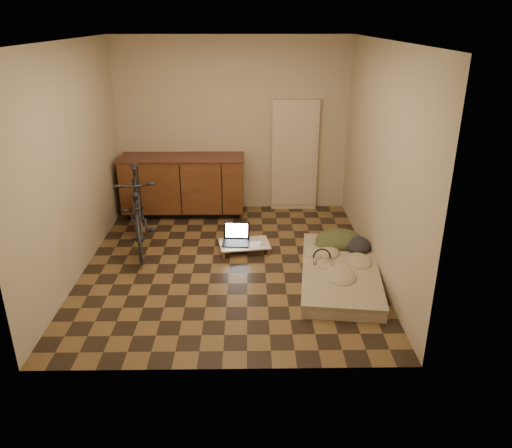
{
  "coord_description": "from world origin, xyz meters",
  "views": [
    {
      "loc": [
        0.24,
        -5.51,
        2.83
      ],
      "look_at": [
        0.33,
        -0.05,
        0.55
      ],
      "focal_mm": 35.0,
      "sensor_mm": 36.0,
      "label": 1
    }
  ],
  "objects_px": {
    "bicycle": "(137,205)",
    "laptop": "(236,238)",
    "futon": "(340,272)",
    "lap_desk": "(244,244)"
  },
  "relations": [
    {
      "from": "bicycle",
      "to": "laptop",
      "type": "bearing_deg",
      "value": -18.26
    },
    {
      "from": "bicycle",
      "to": "futon",
      "type": "bearing_deg",
      "value": -32.76
    },
    {
      "from": "lap_desk",
      "to": "laptop",
      "type": "relative_size",
      "value": 1.95
    },
    {
      "from": "bicycle",
      "to": "futon",
      "type": "xyz_separation_m",
      "value": [
        2.5,
        -0.93,
        -0.5
      ]
    },
    {
      "from": "laptop",
      "to": "futon",
      "type": "bearing_deg",
      "value": -29.82
    },
    {
      "from": "bicycle",
      "to": "lap_desk",
      "type": "relative_size",
      "value": 2.56
    },
    {
      "from": "bicycle",
      "to": "laptop",
      "type": "height_order",
      "value": "bicycle"
    },
    {
      "from": "futon",
      "to": "laptop",
      "type": "height_order",
      "value": "laptop"
    },
    {
      "from": "bicycle",
      "to": "futon",
      "type": "distance_m",
      "value": 2.71
    },
    {
      "from": "bicycle",
      "to": "lap_desk",
      "type": "distance_m",
      "value": 1.47
    }
  ]
}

